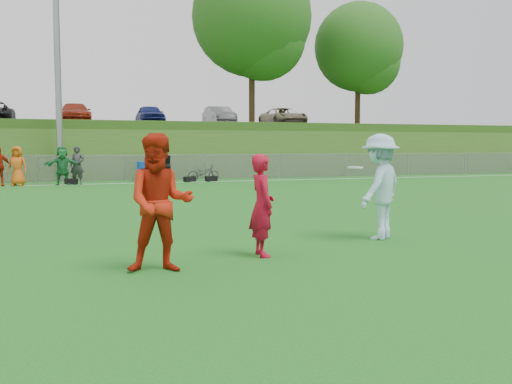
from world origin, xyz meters
name	(u,v)px	position (x,y,z in m)	size (l,w,h in m)	color
ground	(265,256)	(0.00, 0.00, 0.00)	(120.00, 120.00, 0.00)	#1E5B13
sideline_far	(131,183)	(0.00, 18.00, 0.01)	(60.00, 0.10, 0.01)	white
fence	(126,167)	(0.00, 20.00, 0.65)	(58.00, 0.06, 1.30)	gray
light_pole	(57,40)	(-3.00, 20.80, 6.71)	(1.20, 0.40, 12.15)	gray
berm	(107,149)	(0.00, 31.00, 1.50)	(120.00, 18.00, 3.00)	#295217
parking_lot	(105,126)	(0.00, 33.00, 3.05)	(120.00, 12.00, 0.10)	black
tree_green_near	(255,22)	(8.16, 24.42, 9.03)	(7.14, 7.14, 9.95)	black
tree_green_far	(361,51)	(16.16, 25.92, 7.96)	(5.88, 5.88, 8.19)	black
car_row	(88,114)	(-1.17, 32.00, 3.82)	(32.04, 5.18, 1.44)	silver
spectator_row	(69,165)	(-2.65, 18.00, 0.85)	(8.01, 0.76, 1.69)	#A8230B
gear_bags	(157,180)	(1.20, 18.10, 0.13)	(6.95, 0.44, 0.26)	black
player_red_left	(262,205)	(-0.04, 0.05, 0.80)	(0.58, 0.38, 1.60)	#B10C25
player_red_center	(160,203)	(-1.72, -0.54, 0.95)	(0.92, 0.72, 1.90)	#B7200C
player_blue	(380,187)	(2.57, 0.89, 0.97)	(1.26, 0.72, 1.94)	#A1CAE0
frisbee	(355,167)	(2.01, 0.81, 1.34)	(0.29, 0.29, 0.03)	white
recycling_bin	(144,172)	(0.71, 18.86, 0.48)	(0.64, 0.64, 0.96)	#0F3CA9
bicycle	(203,173)	(3.49, 18.39, 0.41)	(0.54, 1.56, 0.82)	#2F2F31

